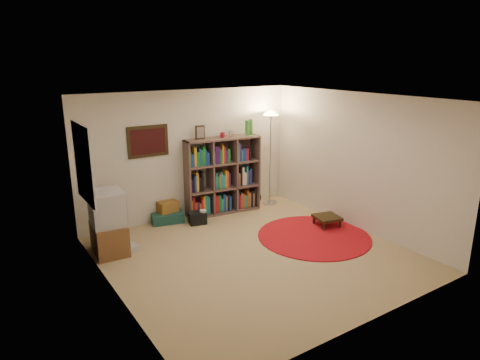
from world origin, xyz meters
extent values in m
cube|color=tan|center=(0.00, 0.00, -0.01)|extent=(4.50, 4.50, 0.02)
cube|color=white|center=(0.00, 0.00, 2.51)|extent=(4.50, 4.50, 0.02)
cube|color=beige|center=(0.00, 2.26, 1.25)|extent=(4.50, 0.02, 2.50)
cube|color=beige|center=(0.00, -2.26, 1.25)|extent=(4.50, 0.02, 2.50)
cube|color=beige|center=(-2.26, 0.00, 1.25)|extent=(0.02, 4.50, 2.50)
cube|color=beige|center=(2.26, 0.00, 1.25)|extent=(0.02, 4.50, 2.50)
cube|color=black|center=(-0.85, 2.23, 1.60)|extent=(0.78, 0.04, 0.58)
cube|color=#410D0E|center=(-0.85, 2.21, 1.60)|extent=(0.66, 0.01, 0.46)
cube|color=white|center=(-2.23, 1.30, 1.55)|extent=(0.03, 1.00, 1.20)
cube|color=beige|center=(1.85, 2.24, 1.20)|extent=(0.08, 0.01, 0.12)
cube|color=brown|center=(0.61, 2.04, 0.02)|extent=(1.59, 0.61, 0.03)
cube|color=brown|center=(0.61, 2.04, 1.54)|extent=(1.59, 0.61, 0.03)
cube|color=brown|center=(-0.15, 2.12, 0.78)|extent=(0.08, 0.45, 1.56)
cube|color=brown|center=(1.36, 1.96, 0.78)|extent=(0.08, 0.45, 1.56)
cube|color=brown|center=(0.63, 2.25, 0.78)|extent=(1.55, 0.19, 1.56)
cube|color=brown|center=(0.35, 2.07, 0.78)|extent=(0.08, 0.42, 1.49)
cube|color=brown|center=(0.86, 2.01, 0.78)|extent=(0.08, 0.42, 1.49)
cube|color=brown|center=(0.61, 2.04, 0.52)|extent=(1.53, 0.58, 0.03)
cube|color=brown|center=(0.61, 2.04, 1.04)|extent=(1.53, 0.58, 0.03)
cube|color=orange|center=(-0.11, 2.07, 0.21)|extent=(0.07, 0.18, 0.34)
cube|color=#A31725|center=(-0.07, 2.07, 0.24)|extent=(0.06, 0.18, 0.40)
cube|color=#BA4D17|center=(-0.02, 2.06, 0.17)|extent=(0.06, 0.18, 0.27)
cube|color=#3F175D|center=(0.03, 2.06, 0.17)|extent=(0.06, 0.18, 0.27)
cube|color=#BA4D17|center=(0.07, 2.05, 0.16)|extent=(0.06, 0.18, 0.25)
cube|color=#A31725|center=(0.11, 2.05, 0.20)|extent=(0.05, 0.18, 0.33)
cube|color=orange|center=(0.16, 2.04, 0.23)|extent=(0.06, 0.18, 0.39)
cube|color=teal|center=(0.21, 2.04, 0.24)|extent=(0.07, 0.18, 0.40)
cube|color=teal|center=(0.26, 2.03, 0.22)|extent=(0.07, 0.18, 0.36)
cube|color=#3F175D|center=(-0.11, 2.07, 0.67)|extent=(0.07, 0.18, 0.25)
cube|color=black|center=(-0.06, 2.07, 0.68)|extent=(0.06, 0.18, 0.28)
cube|color=navy|center=(-0.02, 2.06, 0.70)|extent=(0.06, 0.18, 0.32)
cube|color=orange|center=(0.03, 2.06, 0.73)|extent=(0.06, 0.18, 0.37)
cube|color=black|center=(0.08, 2.05, 0.68)|extent=(0.07, 0.18, 0.29)
cube|color=black|center=(0.13, 2.05, 0.73)|extent=(0.07, 0.18, 0.39)
cube|color=#177425|center=(-0.11, 2.07, 1.20)|extent=(0.07, 0.18, 0.31)
cube|color=navy|center=(-0.06, 2.07, 1.17)|extent=(0.07, 0.18, 0.25)
cube|color=orange|center=(0.00, 2.06, 1.24)|extent=(0.07, 0.18, 0.39)
cube|color=#177425|center=(0.05, 2.06, 1.19)|extent=(0.07, 0.18, 0.29)
cube|color=navy|center=(0.10, 2.05, 1.22)|extent=(0.05, 0.18, 0.35)
cube|color=#177425|center=(0.13, 2.05, 1.20)|extent=(0.05, 0.18, 0.32)
cube|color=#177425|center=(0.18, 2.04, 1.23)|extent=(0.07, 0.18, 0.38)
cube|color=navy|center=(0.22, 2.04, 1.20)|extent=(0.05, 0.18, 0.31)
cube|color=navy|center=(0.26, 2.03, 1.17)|extent=(0.07, 0.18, 0.26)
cube|color=#A31725|center=(0.40, 2.02, 0.23)|extent=(0.06, 0.18, 0.38)
cube|color=#A31725|center=(0.45, 2.01, 0.21)|extent=(0.06, 0.18, 0.35)
cube|color=#177425|center=(0.50, 2.01, 0.22)|extent=(0.07, 0.18, 0.36)
cube|color=teal|center=(0.55, 2.00, 0.17)|extent=(0.06, 0.18, 0.27)
cube|color=navy|center=(0.60, 2.00, 0.22)|extent=(0.07, 0.18, 0.36)
cube|color=#806346|center=(0.65, 1.99, 0.20)|extent=(0.05, 0.18, 0.32)
cube|color=black|center=(0.68, 1.99, 0.22)|extent=(0.06, 0.18, 0.36)
cube|color=navy|center=(0.73, 1.98, 0.19)|extent=(0.07, 0.18, 0.30)
cube|color=#3F175D|center=(0.39, 2.02, 0.67)|extent=(0.05, 0.18, 0.27)
cube|color=teal|center=(0.43, 2.01, 0.70)|extent=(0.06, 0.18, 0.33)
cube|color=#177425|center=(0.47, 2.01, 0.67)|extent=(0.06, 0.18, 0.25)
cube|color=#806346|center=(0.51, 2.01, 0.69)|extent=(0.05, 0.18, 0.29)
cube|color=teal|center=(0.55, 2.00, 0.70)|extent=(0.05, 0.18, 0.32)
cube|color=teal|center=(0.59, 2.00, 0.67)|extent=(0.07, 0.18, 0.26)
cube|color=orange|center=(0.64, 1.99, 0.72)|extent=(0.05, 0.18, 0.35)
cube|color=#BA4D17|center=(0.68, 1.99, 0.71)|extent=(0.06, 0.18, 0.34)
cube|color=#3F175D|center=(0.71, 1.98, 0.68)|extent=(0.05, 0.18, 0.28)
cube|color=teal|center=(0.39, 2.02, 1.18)|extent=(0.05, 0.18, 0.27)
cube|color=#3F175D|center=(0.43, 2.01, 1.23)|extent=(0.07, 0.18, 0.37)
cube|color=#3F175D|center=(0.49, 2.01, 1.22)|extent=(0.07, 0.18, 0.35)
cube|color=#177425|center=(0.54, 2.00, 1.19)|extent=(0.06, 0.18, 0.29)
cube|color=orange|center=(0.58, 2.00, 1.23)|extent=(0.05, 0.18, 0.38)
cube|color=#A31725|center=(0.62, 1.99, 1.21)|extent=(0.05, 0.18, 0.33)
cube|color=#3F175D|center=(0.66, 1.99, 1.18)|extent=(0.06, 0.18, 0.27)
cube|color=#177425|center=(0.71, 1.98, 1.19)|extent=(0.07, 0.18, 0.29)
cube|color=#3F175D|center=(0.91, 1.96, 0.23)|extent=(0.06, 0.18, 0.38)
cube|color=#A31725|center=(0.96, 1.96, 0.19)|extent=(0.06, 0.18, 0.29)
cube|color=#806346|center=(0.99, 1.95, 0.21)|extent=(0.05, 0.18, 0.34)
cube|color=#BA4D17|center=(1.04, 1.95, 0.19)|extent=(0.07, 0.18, 0.30)
cube|color=teal|center=(1.09, 1.94, 0.17)|extent=(0.07, 0.18, 0.26)
cube|color=#BA4D17|center=(1.14, 1.94, 0.22)|extent=(0.06, 0.18, 0.37)
cube|color=#806346|center=(1.19, 1.93, 0.19)|extent=(0.06, 0.18, 0.31)
cube|color=black|center=(1.23, 1.93, 0.16)|extent=(0.06, 0.18, 0.25)
cube|color=#806346|center=(1.27, 1.92, 0.18)|extent=(0.05, 0.18, 0.29)
cube|color=#3F175D|center=(0.91, 1.96, 0.67)|extent=(0.05, 0.18, 0.25)
cube|color=#806346|center=(0.94, 1.96, 0.67)|extent=(0.05, 0.18, 0.26)
cube|color=black|center=(0.98, 1.95, 0.72)|extent=(0.06, 0.18, 0.36)
cube|color=silver|center=(1.03, 1.95, 0.73)|extent=(0.06, 0.18, 0.38)
cube|color=silver|center=(1.08, 1.94, 0.67)|extent=(0.07, 0.18, 0.25)
cube|color=teal|center=(1.12, 1.94, 0.74)|extent=(0.05, 0.18, 0.40)
cube|color=#3F175D|center=(1.16, 1.93, 0.68)|extent=(0.06, 0.18, 0.29)
cube|color=navy|center=(1.20, 1.93, 0.71)|extent=(0.05, 0.18, 0.33)
cube|color=teal|center=(0.92, 1.96, 1.24)|extent=(0.07, 0.18, 0.39)
cube|color=#3F175D|center=(0.97, 1.96, 1.22)|extent=(0.05, 0.18, 0.35)
cube|color=teal|center=(1.00, 1.95, 1.17)|extent=(0.05, 0.18, 0.25)
cube|color=navy|center=(1.04, 1.95, 1.18)|extent=(0.05, 0.18, 0.27)
cube|color=navy|center=(1.07, 1.94, 1.17)|extent=(0.05, 0.18, 0.26)
cube|color=#A31725|center=(1.12, 1.94, 1.17)|extent=(0.07, 0.18, 0.26)
cube|color=black|center=(1.17, 1.93, 1.17)|extent=(0.06, 0.18, 0.26)
cube|color=black|center=(0.17, 2.11, 1.69)|extent=(0.19, 0.04, 0.27)
cube|color=gray|center=(0.17, 2.09, 1.69)|extent=(0.14, 0.03, 0.21)
cylinder|color=maroon|center=(0.63, 2.04, 1.61)|extent=(0.10, 0.10, 0.10)
cylinder|color=silver|center=(0.80, 2.02, 1.62)|extent=(0.09, 0.09, 0.12)
cylinder|color=#3B8B35|center=(1.15, 1.94, 1.71)|extent=(0.10, 0.10, 0.31)
cylinder|color=#3B8B35|center=(1.27, 2.00, 1.71)|extent=(0.10, 0.10, 0.31)
cylinder|color=silver|center=(1.73, 1.91, 0.02)|extent=(0.41, 0.41, 0.03)
cylinder|color=silver|center=(1.73, 1.91, 0.97)|extent=(0.04, 0.04, 1.87)
cone|color=silver|center=(1.73, 1.91, 1.94)|extent=(0.49, 0.49, 0.15)
cylinder|color=#FFD88C|center=(1.73, 1.91, 1.94)|extent=(0.40, 0.40, 0.02)
cylinder|color=black|center=(1.27, 1.89, 0.01)|extent=(0.22, 0.22, 0.03)
cylinder|color=black|center=(1.27, 1.89, 0.10)|extent=(0.04, 0.04, 0.14)
cylinder|color=black|center=(1.27, 1.87, 0.22)|extent=(0.34, 0.15, 0.34)
cube|color=brown|center=(-1.93, 1.38, 0.25)|extent=(0.55, 0.75, 0.50)
cube|color=#B1B0B5|center=(-1.93, 1.38, 0.77)|extent=(0.54, 0.63, 0.55)
cube|color=black|center=(-1.68, 1.36, 0.77)|extent=(0.06, 0.52, 0.46)
cube|color=black|center=(-1.67, 1.36, 0.77)|extent=(0.05, 0.46, 0.40)
cube|color=#B1B0B5|center=(-1.70, 1.25, 0.05)|extent=(0.37, 0.33, 0.11)
cube|color=#153B35|center=(-0.60, 2.11, 0.10)|extent=(0.68, 0.52, 0.20)
cube|color=brown|center=(-0.56, 2.15, 0.30)|extent=(0.40, 0.31, 0.21)
cube|color=black|center=(-0.14, 1.73, 0.11)|extent=(0.37, 0.33, 0.22)
cylinder|color=silver|center=(-0.04, 1.69, 0.13)|extent=(0.15, 0.15, 0.26)
cylinder|color=maroon|center=(1.29, 0.01, 0.01)|extent=(2.00, 2.00, 0.02)
cube|color=black|center=(1.84, 0.26, 0.18)|extent=(0.53, 0.53, 0.05)
cube|color=black|center=(1.63, 0.12, 0.08)|extent=(0.04, 0.04, 0.16)
cube|color=black|center=(1.97, 0.04, 0.08)|extent=(0.04, 0.04, 0.16)
cube|color=black|center=(1.71, 0.47, 0.08)|extent=(0.04, 0.04, 0.16)
cube|color=black|center=(2.05, 0.39, 0.08)|extent=(0.04, 0.04, 0.16)
camera|label=1|loc=(-3.68, -5.16, 3.06)|focal=32.00mm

